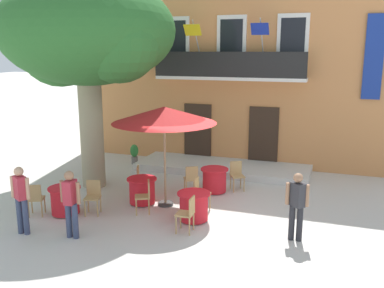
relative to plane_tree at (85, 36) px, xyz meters
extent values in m
plane|color=beige|center=(4.14, -0.95, -4.78)|extent=(120.00, 120.00, 0.00)
cube|color=#CC844C|center=(3.60, 6.05, -1.03)|extent=(13.00, 4.00, 7.50)
cube|color=#332319|center=(2.30, 4.02, -3.63)|extent=(1.10, 0.08, 2.30)
cube|color=#332319|center=(4.90, 4.02, -3.63)|extent=(1.10, 0.08, 2.30)
cube|color=silver|center=(1.40, 4.01, -0.13)|extent=(1.10, 0.08, 1.90)
cube|color=black|center=(1.40, 3.98, -0.13)|extent=(0.84, 0.04, 1.60)
cube|color=silver|center=(3.60, 4.01, -0.13)|extent=(1.10, 0.08, 1.90)
cube|color=black|center=(3.60, 3.98, -0.13)|extent=(0.84, 0.04, 1.60)
cube|color=silver|center=(5.80, 4.01, -0.13)|extent=(1.10, 0.08, 1.90)
cube|color=black|center=(5.80, 3.98, -0.13)|extent=(0.84, 0.04, 1.60)
cube|color=silver|center=(3.60, 3.73, -1.44)|extent=(5.60, 0.65, 0.12)
cube|color=black|center=(3.60, 3.43, -0.93)|extent=(5.60, 0.06, 0.90)
cylinder|color=#B2B2B7|center=(2.40, 3.55, -0.03)|extent=(0.04, 0.95, 1.33)
cube|color=yellow|center=(2.40, 3.10, 0.27)|extent=(0.60, 0.29, 0.38)
cylinder|color=#B2B2B7|center=(4.80, 3.55, -0.03)|extent=(0.04, 0.95, 1.33)
cube|color=#192D9E|center=(4.80, 3.10, 0.27)|extent=(0.60, 0.29, 0.38)
cylinder|color=#47423D|center=(1.30, 3.75, -1.22)|extent=(0.30, 0.30, 0.31)
ellipsoid|color=#2D7533|center=(1.30, 3.75, -0.90)|extent=(0.39, 0.39, 0.33)
cylinder|color=#47423D|center=(2.45, 3.75, -1.24)|extent=(0.24, 0.24, 0.27)
ellipsoid|color=#2D7533|center=(2.45, 3.75, -0.94)|extent=(0.31, 0.31, 0.33)
cylinder|color=#47423D|center=(3.60, 3.75, -1.22)|extent=(0.33, 0.33, 0.31)
ellipsoid|color=#38843D|center=(3.60, 3.75, -0.88)|extent=(0.43, 0.43, 0.37)
cylinder|color=#47423D|center=(4.75, 3.75, -1.25)|extent=(0.30, 0.30, 0.25)
ellipsoid|color=#38843D|center=(4.75, 3.75, -0.90)|extent=(0.40, 0.40, 0.46)
cylinder|color=#47423D|center=(5.90, 3.75, -1.21)|extent=(0.25, 0.25, 0.33)
ellipsoid|color=#2D7533|center=(5.90, 3.75, -0.84)|extent=(0.33, 0.33, 0.43)
cube|color=navy|center=(8.48, 3.99, -0.65)|extent=(0.60, 0.06, 2.80)
cube|color=silver|center=(3.60, 3.02, -4.65)|extent=(6.29, 2.07, 0.25)
cylinder|color=gray|center=(0.08, -0.05, -3.07)|extent=(0.74, 0.74, 3.41)
ellipsoid|color=#286028|center=(0.08, -0.05, 0.15)|extent=(5.50, 4.95, 3.30)
sphere|color=#286028|center=(-1.43, 0.64, -0.27)|extent=(2.75, 2.75, 2.75)
sphere|color=#286028|center=(1.46, -0.60, -0.13)|extent=(2.48, 2.48, 2.48)
cylinder|color=red|center=(3.99, 0.64, -4.41)|extent=(0.74, 0.74, 0.68)
cylinder|color=red|center=(3.99, 0.64, -4.04)|extent=(0.86, 0.86, 0.04)
cylinder|color=#2D2823|center=(3.99, 0.64, -4.76)|extent=(0.44, 0.44, 0.03)
cylinder|color=tan|center=(4.87, 0.97, -4.55)|extent=(0.04, 0.04, 0.45)
cylinder|color=tan|center=(4.58, 0.79, -4.55)|extent=(0.04, 0.04, 0.45)
cylinder|color=tan|center=(4.69, 1.26, -4.55)|extent=(0.04, 0.04, 0.45)
cylinder|color=tan|center=(4.40, 1.08, -4.55)|extent=(0.04, 0.04, 0.45)
cube|color=tan|center=(4.63, 1.02, -4.31)|extent=(0.55, 0.55, 0.04)
cube|color=tan|center=(4.54, 1.18, -4.08)|extent=(0.35, 0.23, 0.42)
cylinder|color=tan|center=(3.11, 0.33, -4.55)|extent=(0.04, 0.04, 0.45)
cylinder|color=tan|center=(3.40, 0.50, -4.55)|extent=(0.04, 0.04, 0.45)
cylinder|color=tan|center=(3.27, 0.04, -4.55)|extent=(0.04, 0.04, 0.45)
cylinder|color=tan|center=(3.57, 0.20, -4.55)|extent=(0.04, 0.04, 0.45)
cube|color=tan|center=(3.34, 0.27, -4.31)|extent=(0.55, 0.55, 0.04)
cube|color=tan|center=(3.43, 0.11, -4.08)|extent=(0.35, 0.22, 0.42)
cylinder|color=red|center=(2.30, -1.03, -4.41)|extent=(0.74, 0.74, 0.68)
cylinder|color=red|center=(2.30, -1.03, -4.04)|extent=(0.86, 0.86, 0.04)
cylinder|color=#2D2823|center=(2.30, -1.03, -4.76)|extent=(0.44, 0.44, 0.03)
cylinder|color=tan|center=(2.56, -1.93, -4.55)|extent=(0.04, 0.04, 0.45)
cylinder|color=tan|center=(2.41, -1.62, -4.55)|extent=(0.04, 0.04, 0.45)
cylinder|color=tan|center=(2.87, -1.77, -4.55)|extent=(0.04, 0.04, 0.45)
cylinder|color=tan|center=(2.72, -1.47, -4.55)|extent=(0.04, 0.04, 0.45)
cube|color=tan|center=(2.64, -1.70, -4.31)|extent=(0.54, 0.54, 0.04)
cube|color=tan|center=(2.80, -1.62, -4.08)|extent=(0.21, 0.36, 0.42)
cylinder|color=tan|center=(2.13, -0.11, -4.55)|extent=(0.04, 0.04, 0.45)
cylinder|color=tan|center=(2.25, -0.42, -4.55)|extent=(0.04, 0.04, 0.45)
cylinder|color=tan|center=(1.81, -0.23, -4.55)|extent=(0.04, 0.04, 0.45)
cylinder|color=tan|center=(1.94, -0.55, -4.55)|extent=(0.04, 0.04, 0.45)
cube|color=tan|center=(2.03, -0.33, -4.31)|extent=(0.52, 0.52, 0.04)
cube|color=tan|center=(1.86, -0.39, -4.08)|extent=(0.17, 0.37, 0.42)
cylinder|color=red|center=(0.69, -2.45, -4.41)|extent=(0.74, 0.74, 0.68)
cylinder|color=red|center=(0.69, -2.45, -4.04)|extent=(0.86, 0.86, 0.04)
cylinder|color=#2D2823|center=(0.69, -2.45, -4.76)|extent=(0.44, 0.44, 0.03)
cylinder|color=tan|center=(-0.21, -2.69, -4.55)|extent=(0.04, 0.04, 0.45)
cylinder|color=tan|center=(0.10, -2.55, -4.55)|extent=(0.04, 0.04, 0.45)
cylinder|color=tan|center=(-0.06, -3.00, -4.55)|extent=(0.04, 0.04, 0.45)
cylinder|color=tan|center=(0.24, -2.85, -4.55)|extent=(0.04, 0.04, 0.45)
cube|color=tan|center=(0.02, -2.77, -4.31)|extent=(0.53, 0.53, 0.04)
cube|color=tan|center=(0.10, -2.94, -4.08)|extent=(0.36, 0.20, 0.42)
cylinder|color=tan|center=(1.62, -2.33, -4.55)|extent=(0.04, 0.04, 0.45)
cylinder|color=tan|center=(1.30, -2.44, -4.55)|extent=(0.04, 0.04, 0.45)
cylinder|color=tan|center=(1.52, -2.01, -4.55)|extent=(0.04, 0.04, 0.45)
cylinder|color=tan|center=(1.19, -2.11, -4.55)|extent=(0.04, 0.04, 0.45)
cube|color=tan|center=(1.41, -2.22, -4.31)|extent=(0.50, 0.50, 0.04)
cube|color=tan|center=(1.35, -2.05, -4.08)|extent=(0.37, 0.15, 0.42)
cylinder|color=red|center=(4.12, -1.71, -4.41)|extent=(0.74, 0.74, 0.68)
cylinder|color=red|center=(4.12, -1.71, -4.04)|extent=(0.86, 0.86, 0.04)
cylinder|color=#2D2823|center=(4.12, -1.71, -4.76)|extent=(0.44, 0.44, 0.03)
cylinder|color=tan|center=(4.28, -0.79, -4.55)|extent=(0.04, 0.04, 0.45)
cylinder|color=tan|center=(4.29, -1.13, -4.55)|extent=(0.04, 0.04, 0.45)
cylinder|color=tan|center=(3.94, -0.79, -4.55)|extent=(0.04, 0.04, 0.45)
cylinder|color=tan|center=(3.95, -1.13, -4.55)|extent=(0.04, 0.04, 0.45)
cube|color=tan|center=(4.11, -0.96, -4.31)|extent=(0.40, 0.40, 0.04)
cube|color=tan|center=(3.93, -0.96, -4.08)|extent=(0.04, 0.38, 0.42)
cylinder|color=tan|center=(3.99, -2.64, -4.55)|extent=(0.04, 0.04, 0.45)
cylinder|color=tan|center=(3.98, -2.30, -4.55)|extent=(0.04, 0.04, 0.45)
cylinder|color=tan|center=(4.33, -2.62, -4.55)|extent=(0.04, 0.04, 0.45)
cylinder|color=tan|center=(4.32, -2.28, -4.55)|extent=(0.04, 0.04, 0.45)
cube|color=tan|center=(4.15, -2.46, -4.31)|extent=(0.42, 0.42, 0.04)
cube|color=tan|center=(4.33, -2.45, -4.08)|extent=(0.06, 0.38, 0.42)
cylinder|color=#997A56|center=(2.99, -0.94, -3.50)|extent=(0.06, 0.06, 2.55)
cylinder|color=#333333|center=(2.99, -0.94, -4.74)|extent=(0.44, 0.44, 0.08)
cone|color=#B21E1E|center=(2.99, -0.94, -2.15)|extent=(2.90, 2.90, 0.45)
cylinder|color=slate|center=(0.11, 2.80, -4.63)|extent=(0.24, 0.24, 0.29)
ellipsoid|color=#2D7533|center=(0.11, 2.80, -4.24)|extent=(0.32, 0.32, 0.49)
cylinder|color=#232328|center=(6.65, -2.02, -4.36)|extent=(0.14, 0.14, 0.84)
cylinder|color=#232328|center=(6.83, -2.02, -4.36)|extent=(0.14, 0.14, 0.84)
cube|color=#2D2D33|center=(6.74, -2.02, -3.66)|extent=(0.40, 0.39, 0.56)
sphere|color=#9E7051|center=(6.74, -2.02, -3.26)|extent=(0.22, 0.22, 0.22)
cylinder|color=#9E7051|center=(6.52, -2.02, -3.66)|extent=(0.09, 0.09, 0.52)
cylinder|color=#9E7051|center=(6.96, -2.02, -3.66)|extent=(0.09, 0.09, 0.52)
cylinder|color=#384260|center=(0.41, -3.84, -4.33)|extent=(0.14, 0.14, 0.89)
cylinder|color=#384260|center=(0.59, -3.84, -4.33)|extent=(0.14, 0.14, 0.89)
cube|color=#B72D3D|center=(0.50, -3.84, -3.61)|extent=(0.40, 0.36, 0.56)
sphere|color=tan|center=(0.50, -3.84, -3.21)|extent=(0.22, 0.22, 0.22)
cylinder|color=tan|center=(0.28, -3.84, -3.61)|extent=(0.09, 0.09, 0.52)
cylinder|color=tan|center=(0.72, -3.84, -3.61)|extent=(0.09, 0.09, 0.52)
cylinder|color=#384260|center=(1.66, -3.64, -4.35)|extent=(0.14, 0.14, 0.86)
cylinder|color=#384260|center=(1.84, -3.64, -4.35)|extent=(0.14, 0.14, 0.86)
cube|color=#B72D3D|center=(1.75, -3.64, -3.64)|extent=(0.26, 0.36, 0.56)
sphere|color=#9E7051|center=(1.75, -3.64, -3.24)|extent=(0.22, 0.22, 0.22)
cylinder|color=#9E7051|center=(1.53, -3.64, -3.64)|extent=(0.09, 0.09, 0.52)
cylinder|color=#9E7051|center=(1.97, -3.64, -3.64)|extent=(0.09, 0.09, 0.52)
camera|label=1|loc=(7.49, -11.44, -0.42)|focal=39.32mm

